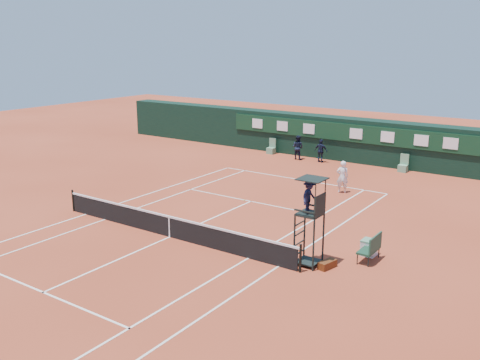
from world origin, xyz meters
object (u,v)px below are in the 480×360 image
tennis_net (169,226)px  umpire_chair (310,203)px  player (342,177)px  player_bench (372,247)px  cooler (369,247)px

tennis_net → umpire_chair: (6.32, 0.77, 1.95)m
tennis_net → player: 11.20m
tennis_net → player_bench: (8.18, 2.43, 0.09)m
tennis_net → player: (3.25, 10.71, 0.40)m
tennis_net → player: size_ratio=7.07×
tennis_net → cooler: size_ratio=20.00×
tennis_net → cooler: tennis_net is taller
umpire_chair → player_bench: (1.86, 1.66, -1.86)m
player_bench → umpire_chair: bearing=-138.3°
umpire_chair → player: 10.51m
cooler → tennis_net: bearing=-159.3°
player → cooler: bearing=89.7°
tennis_net → player: bearing=73.1°
cooler → player: player is taller
umpire_chair → player: bearing=107.1°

